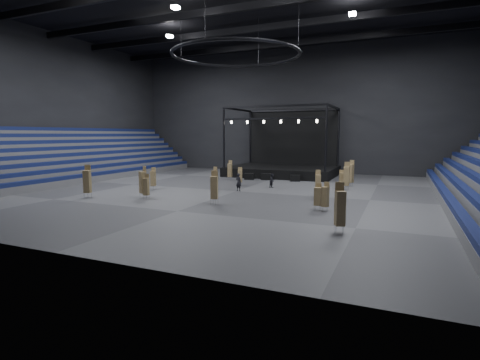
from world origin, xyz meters
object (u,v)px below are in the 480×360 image
at_px(chair_stack_0, 347,176).
at_px(chair_stack_6, 153,178).
at_px(chair_stack_4, 342,179).
at_px(chair_stack_13, 318,196).
at_px(chair_stack_3, 214,187).
at_px(flight_case_left, 249,176).
at_px(crew_member, 272,181).
at_px(flight_case_right, 295,178).
at_px(chair_stack_14, 143,182).
at_px(chair_stack_10, 240,176).
at_px(chair_stack_2, 318,184).
at_px(chair_stack_1, 340,207).
at_px(chair_stack_9, 325,196).
at_px(chair_stack_12, 87,181).
at_px(chair_stack_5, 230,170).
at_px(stage, 284,164).
at_px(man_center, 239,182).
at_px(chair_stack_11, 214,178).
at_px(chair_stack_8, 351,173).
at_px(chair_stack_7, 146,186).
at_px(flight_case_mid, 266,177).

relative_size(chair_stack_0, chair_stack_6, 1.24).
xyz_separation_m(chair_stack_4, chair_stack_13, (0.04, -12.03, 0.04)).
bearing_deg(chair_stack_3, flight_case_left, 83.83).
xyz_separation_m(chair_stack_0, crew_member, (-7.30, -1.54, -0.70)).
bearing_deg(flight_case_right, chair_stack_14, -119.24).
bearing_deg(chair_stack_13, chair_stack_10, 134.41).
xyz_separation_m(chair_stack_2, chair_stack_14, (-14.19, -5.86, 0.15)).
height_order(chair_stack_1, crew_member, chair_stack_1).
bearing_deg(chair_stack_3, chair_stack_9, -13.83).
distance_m(chair_stack_6, chair_stack_9, 18.40).
distance_m(chair_stack_0, chair_stack_12, 24.59).
height_order(chair_stack_1, chair_stack_5, chair_stack_1).
distance_m(chair_stack_3, chair_stack_14, 7.22).
xyz_separation_m(stage, chair_stack_1, (11.76, -28.22, 0.03)).
xyz_separation_m(stage, man_center, (0.16, -15.97, -0.57)).
bearing_deg(crew_member, chair_stack_11, 144.07).
distance_m(chair_stack_2, chair_stack_14, 15.35).
relative_size(chair_stack_2, chair_stack_14, 0.89).
bearing_deg(chair_stack_6, chair_stack_3, -41.38).
bearing_deg(chair_stack_9, chair_stack_2, 126.38).
relative_size(flight_case_right, chair_stack_12, 0.39).
distance_m(chair_stack_11, chair_stack_13, 13.28).
height_order(chair_stack_1, man_center, chair_stack_1).
relative_size(flight_case_left, chair_stack_12, 0.41).
xyz_separation_m(chair_stack_3, man_center, (-1.07, 7.29, -0.53)).
xyz_separation_m(flight_case_left, chair_stack_4, (11.64, -3.47, 0.65)).
xyz_separation_m(chair_stack_5, chair_stack_9, (14.28, -14.31, -0.12)).
bearing_deg(chair_stack_11, chair_stack_4, 35.61).
height_order(chair_stack_8, chair_stack_12, chair_stack_12).
distance_m(flight_case_right, man_center, 10.09).
height_order(chair_stack_4, chair_stack_11, chair_stack_11).
height_order(chair_stack_5, chair_stack_11, chair_stack_5).
bearing_deg(flight_case_left, stage, 71.30).
bearing_deg(chair_stack_5, chair_stack_12, -113.17).
distance_m(flight_case_left, chair_stack_9, 19.82).
relative_size(chair_stack_11, chair_stack_12, 0.80).
bearing_deg(crew_member, chair_stack_7, 161.82).
distance_m(chair_stack_0, chair_stack_13, 11.50).
bearing_deg(chair_stack_5, chair_stack_11, -79.22).
relative_size(stage, chair_stack_7, 6.42).
height_order(flight_case_mid, chair_stack_8, chair_stack_8).
bearing_deg(flight_case_left, crew_member, -48.83).
xyz_separation_m(chair_stack_4, chair_stack_12, (-19.72, -14.49, 0.44)).
bearing_deg(flight_case_left, chair_stack_5, -148.30).
bearing_deg(flight_case_left, chair_stack_4, -16.61).
height_order(chair_stack_9, chair_stack_11, chair_stack_11).
xyz_separation_m(chair_stack_10, chair_stack_14, (-4.73, -10.58, 0.34)).
distance_m(flight_case_left, chair_stack_1, 25.55).
height_order(chair_stack_8, chair_stack_11, chair_stack_8).
xyz_separation_m(flight_case_mid, chair_stack_13, (9.72, -16.10, 0.69)).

